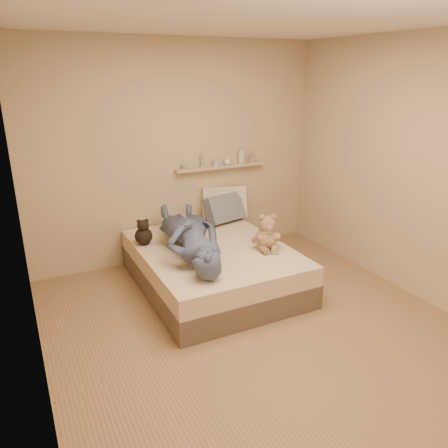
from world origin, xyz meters
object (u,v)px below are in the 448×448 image
pillow_grey (225,209)px  bed (212,266)px  pillow_cream (224,203)px  wall_shelf (221,167)px  dark_plush (143,233)px  person (190,235)px  teddy_bear (267,235)px  game_console (208,261)px

pillow_grey → bed: bearing=-125.6°
pillow_cream → wall_shelf: (-0.01, 0.08, 0.45)m
dark_plush → pillow_grey: 1.16m
pillow_cream → person: bearing=-134.0°
wall_shelf → pillow_grey: bearing=-104.5°
person → pillow_cream: bearing=-124.1°
pillow_cream → teddy_bear: bearing=-93.5°
game_console → wall_shelf: 1.79m
dark_plush → person: bearing=-48.9°
game_console → teddy_bear: size_ratio=0.39×
bed → pillow_grey: pillow_grey is taller
pillow_grey → wall_shelf: wall_shelf is taller
bed → wall_shelf: wall_shelf is taller
game_console → dark_plush: dark_plush is taller
game_console → pillow_cream: (0.87, 1.41, 0.06)m
bed → person: 0.49m
dark_plush → pillow_cream: (1.19, 0.43, 0.07)m
game_console → pillow_grey: 1.50m
pillow_cream → wall_shelf: bearing=95.2°
bed → wall_shelf: 1.38m
game_console → dark_plush: (-0.32, 0.98, -0.01)m
bed → game_console: 0.75m
dark_plush → pillow_grey: (1.12, 0.29, 0.04)m
dark_plush → game_console: bearing=-72.1°
person → game_console: bearing=94.8°
bed → person: bearing=-176.0°
game_console → pillow_cream: bearing=58.3°
bed → person: size_ratio=1.20×
pillow_grey → person: bearing=-136.9°
bed → teddy_bear: 0.70m
pillow_cream → game_console: bearing=-121.7°
pillow_cream → person: (-0.82, -0.85, -0.01)m
pillow_grey → pillow_cream: bearing=65.5°
pillow_cream → person: 1.18m
pillow_cream → wall_shelf: size_ratio=0.46×
teddy_bear → dark_plush: 1.32m
game_console → wall_shelf: (0.86, 1.49, 0.51)m
bed → pillow_grey: size_ratio=3.80×
pillow_grey → wall_shelf: size_ratio=0.42×
dark_plush → wall_shelf: (1.18, 0.51, 0.52)m
dark_plush → person: 0.56m
dark_plush → wall_shelf: bearing=23.2°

